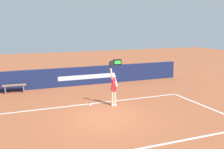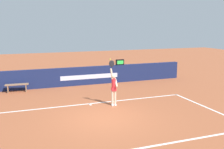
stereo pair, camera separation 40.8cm
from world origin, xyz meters
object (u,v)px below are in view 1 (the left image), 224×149
at_px(speed_display, 117,62).
at_px(tennis_ball, 110,59).
at_px(courtside_bench_near, 14,87).
at_px(tennis_player, 113,87).

height_order(speed_display, tennis_ball, tennis_ball).
xyz_separation_m(speed_display, courtside_bench_near, (-7.10, -0.58, -1.08)).
relative_size(tennis_player, courtside_bench_near, 1.68).
distance_m(speed_display, courtside_bench_near, 7.21).
bearing_deg(speed_display, courtside_bench_near, -175.34).
bearing_deg(tennis_player, speed_display, 65.00).
bearing_deg(courtside_bench_near, tennis_ball, -46.19).
bearing_deg(tennis_player, tennis_ball, -170.98).
bearing_deg(courtside_bench_near, tennis_player, -44.71).
xyz_separation_m(tennis_player, tennis_ball, (-0.20, -0.03, 1.45)).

